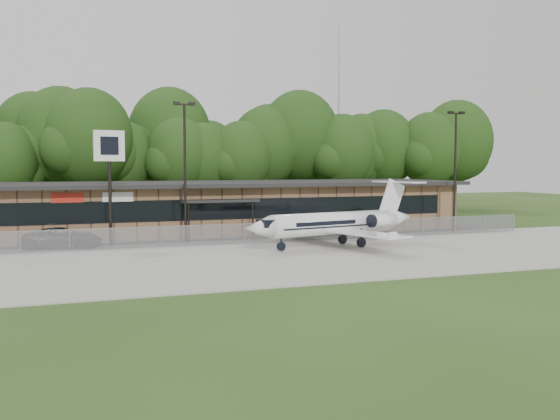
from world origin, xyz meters
name	(u,v)px	position (x,y,z in m)	size (l,w,h in m)	color
ground	(349,279)	(0.00, 0.00, 0.00)	(160.00, 160.00, 0.00)	#2A4117
apron	(292,256)	(0.00, 8.00, 0.04)	(64.00, 18.00, 0.08)	#9E9B93
parking_lot	(240,237)	(0.00, 19.50, 0.03)	(50.00, 9.00, 0.06)	#383835
terminal	(226,206)	(0.00, 23.94, 2.18)	(41.00, 11.65, 4.30)	brown
fence	(258,233)	(0.00, 15.00, 0.78)	(46.00, 0.04, 1.52)	gray
treeline	(184,149)	(0.00, 42.00, 7.50)	(72.00, 12.00, 15.00)	#1E3D13
radio_mast	(339,114)	(22.00, 48.00, 12.50)	(0.20, 0.20, 25.00)	gray
light_pole_mid	(185,162)	(-5.00, 16.50, 5.98)	(1.55, 0.30, 10.23)	black
light_pole_right	(455,162)	(18.00, 16.50, 5.98)	(1.55, 0.30, 10.23)	black
business_jet	(338,224)	(4.49, 10.95, 1.67)	(13.83, 12.42, 4.67)	white
suv	(63,238)	(-13.40, 17.02, 0.73)	(2.43, 5.27, 1.47)	#303033
pole_sign	(109,158)	(-10.23, 16.80, 6.22)	(2.14, 0.62, 8.13)	black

